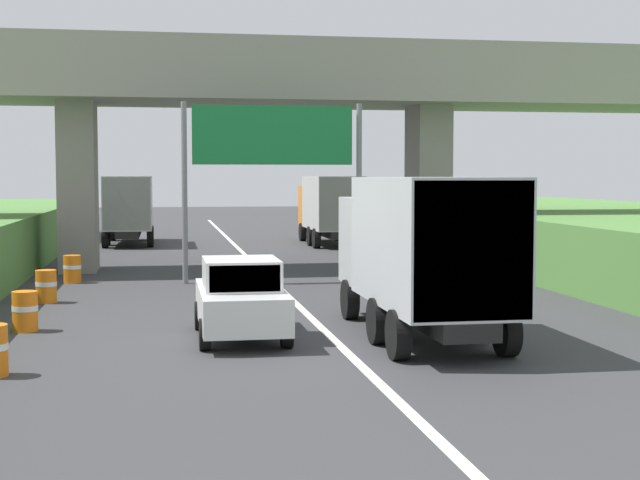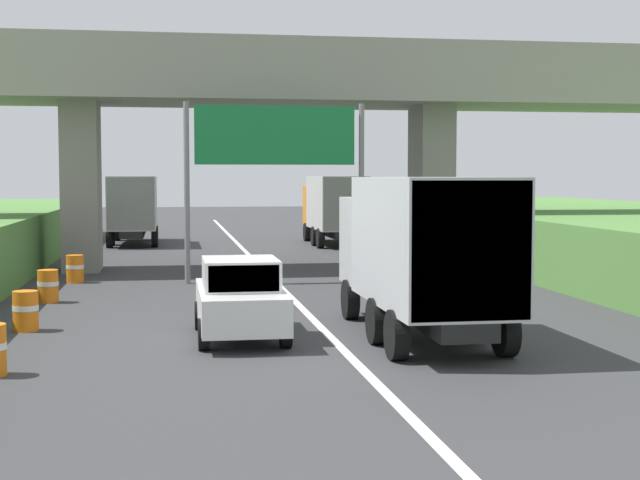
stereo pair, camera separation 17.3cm
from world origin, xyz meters
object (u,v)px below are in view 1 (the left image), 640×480
object	(u,v)px
truck_silver	(421,248)
construction_barrel_4	(72,269)
overhead_highway_sign	(273,148)
construction_barrel_2	(25,311)
construction_barrel_3	(46,286)
truck_orange	(330,206)
car_white	(241,299)
truck_blue	(129,206)

from	to	relation	value
truck_silver	construction_barrel_4	xyz separation A→B (m)	(-8.33, 11.75, -1.47)
truck_silver	overhead_highway_sign	bearing A→B (deg)	99.75
construction_barrel_2	construction_barrel_3	world-z (taller)	same
truck_orange	truck_silver	bearing A→B (deg)	-96.12
construction_barrel_2	construction_barrel_4	xyz separation A→B (m)	(0.14, 9.48, 0.00)
overhead_highway_sign	construction_barrel_4	bearing A→B (deg)	172.60
car_white	truck_orange	bearing A→B (deg)	75.74
overhead_highway_sign	truck_blue	xyz separation A→B (m)	(-5.22, 17.88, -2.42)
truck_silver	truck_blue	size ratio (longest dim) A/B	1.00
construction_barrel_4	overhead_highway_sign	bearing A→B (deg)	-7.40
overhead_highway_sign	construction_barrel_2	xyz separation A→B (m)	(-6.60, -8.64, -3.89)
car_white	construction_barrel_3	size ratio (longest dim) A/B	4.56
truck_orange	construction_barrel_3	distance (m)	22.94
truck_orange	car_white	bearing A→B (deg)	-104.26
overhead_highway_sign	truck_silver	world-z (taller)	overhead_highway_sign
overhead_highway_sign	truck_silver	bearing A→B (deg)	-80.25
truck_orange	overhead_highway_sign	bearing A→B (deg)	-106.62
truck_blue	construction_barrel_2	world-z (taller)	truck_blue
truck_orange	construction_barrel_3	bearing A→B (deg)	-120.04
overhead_highway_sign	truck_blue	distance (m)	18.78
overhead_highway_sign	truck_silver	xyz separation A→B (m)	(1.87, -10.91, -2.42)
truck_orange	construction_barrel_4	bearing A→B (deg)	-126.62
overhead_highway_sign	truck_orange	distance (m)	16.79
truck_silver	construction_barrel_2	bearing A→B (deg)	165.01
truck_blue	construction_barrel_4	xyz separation A→B (m)	(-1.23, -17.04, -1.47)
truck_orange	car_white	distance (m)	27.14
truck_orange	truck_blue	bearing A→B (deg)	168.87
overhead_highway_sign	truck_orange	xyz separation A→B (m)	(4.75, 15.92, -2.42)
car_white	construction_barrel_2	bearing A→B (deg)	159.72
truck_silver	truck_orange	xyz separation A→B (m)	(2.88, 26.83, 0.00)
truck_orange	construction_barrel_2	xyz separation A→B (m)	(-11.35, -24.56, -1.47)
truck_orange	truck_blue	distance (m)	10.17
construction_barrel_2	construction_barrel_4	bearing A→B (deg)	89.13
construction_barrel_2	construction_barrel_3	size ratio (longest dim) A/B	1.00
overhead_highway_sign	construction_barrel_3	size ratio (longest dim) A/B	6.53
truck_silver	truck_blue	distance (m)	29.65
overhead_highway_sign	construction_barrel_3	world-z (taller)	overhead_highway_sign
construction_barrel_2	construction_barrel_4	world-z (taller)	same
construction_barrel_4	truck_blue	bearing A→B (deg)	85.86
car_white	construction_barrel_2	world-z (taller)	car_white
truck_silver	car_white	bearing A→B (deg)	171.88
construction_barrel_2	construction_barrel_4	size ratio (longest dim) A/B	1.00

